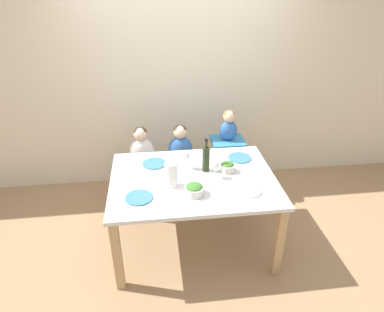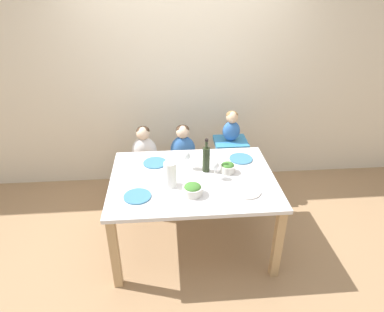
% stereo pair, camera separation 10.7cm
% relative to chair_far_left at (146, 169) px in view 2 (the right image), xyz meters
% --- Properties ---
extents(ground_plane, '(14.00, 14.00, 0.00)m').
position_rel_chair_far_left_xyz_m(ground_plane, '(0.48, -0.80, -0.39)').
color(ground_plane, '#9E7A56').
extents(wall_back, '(10.00, 0.06, 2.70)m').
position_rel_chair_far_left_xyz_m(wall_back, '(0.48, 0.48, 0.96)').
color(wall_back, beige).
rests_on(wall_back, ground_plane).
extents(dining_table, '(1.49, 1.10, 0.75)m').
position_rel_chair_far_left_xyz_m(dining_table, '(0.48, -0.80, 0.27)').
color(dining_table, silver).
rests_on(dining_table, ground_plane).
extents(chair_far_left, '(0.43, 0.38, 0.46)m').
position_rel_chair_far_left_xyz_m(chair_far_left, '(0.00, 0.00, 0.00)').
color(chair_far_left, silver).
rests_on(chair_far_left, ground_plane).
extents(chair_far_center, '(0.43, 0.38, 0.46)m').
position_rel_chair_far_left_xyz_m(chair_far_center, '(0.43, 0.00, 0.00)').
color(chair_far_center, silver).
rests_on(chair_far_center, ground_plane).
extents(chair_right_highchair, '(0.36, 0.33, 0.72)m').
position_rel_chair_far_left_xyz_m(chair_right_highchair, '(0.97, 0.00, 0.17)').
color(chair_right_highchair, silver).
rests_on(chair_right_highchair, ground_plane).
extents(person_child_left, '(0.28, 0.20, 0.46)m').
position_rel_chair_far_left_xyz_m(person_child_left, '(0.00, 0.00, 0.29)').
color(person_child_left, silver).
rests_on(person_child_left, chair_far_left).
extents(person_child_center, '(0.28, 0.20, 0.46)m').
position_rel_chair_far_left_xyz_m(person_child_center, '(0.43, 0.00, 0.29)').
color(person_child_center, '#3366B2').
rests_on(person_child_center, chair_far_center).
extents(person_baby_right, '(0.19, 0.14, 0.35)m').
position_rel_chair_far_left_xyz_m(person_baby_right, '(0.97, 0.00, 0.51)').
color(person_baby_right, '#3366B2').
rests_on(person_baby_right, chair_right_highchair).
extents(wine_bottle, '(0.07, 0.07, 0.33)m').
position_rel_chair_far_left_xyz_m(wine_bottle, '(0.61, -0.69, 0.49)').
color(wine_bottle, '#232D19').
rests_on(wine_bottle, dining_table).
extents(paper_towel_roll, '(0.11, 0.11, 0.23)m').
position_rel_chair_far_left_xyz_m(paper_towel_roll, '(0.27, -0.91, 0.47)').
color(paper_towel_roll, white).
rests_on(paper_towel_roll, dining_table).
extents(wine_glass_near, '(0.07, 0.07, 0.17)m').
position_rel_chair_far_left_xyz_m(wine_glass_near, '(0.67, -0.82, 0.49)').
color(wine_glass_near, white).
rests_on(wine_glass_near, dining_table).
extents(wine_glass_far, '(0.07, 0.07, 0.17)m').
position_rel_chair_far_left_xyz_m(wine_glass_far, '(0.43, -0.62, 0.49)').
color(wine_glass_far, white).
rests_on(wine_glass_far, dining_table).
extents(salad_bowl_large, '(0.17, 0.17, 0.10)m').
position_rel_chair_far_left_xyz_m(salad_bowl_large, '(0.45, -1.06, 0.41)').
color(salad_bowl_large, silver).
rests_on(salad_bowl_large, dining_table).
extents(salad_bowl_small, '(0.14, 0.14, 0.10)m').
position_rel_chair_far_left_xyz_m(salad_bowl_small, '(0.81, -0.73, 0.41)').
color(salad_bowl_small, silver).
rests_on(salad_bowl_small, dining_table).
extents(dinner_plate_front_left, '(0.23, 0.23, 0.01)m').
position_rel_chair_far_left_xyz_m(dinner_plate_front_left, '(-0.01, -1.06, 0.37)').
color(dinner_plate_front_left, teal).
rests_on(dinner_plate_front_left, dining_table).
extents(dinner_plate_back_left, '(0.23, 0.23, 0.01)m').
position_rel_chair_far_left_xyz_m(dinner_plate_back_left, '(0.13, -0.51, 0.37)').
color(dinner_plate_back_left, teal).
rests_on(dinner_plate_back_left, dining_table).
extents(dinner_plate_back_right, '(0.23, 0.23, 0.01)m').
position_rel_chair_far_left_xyz_m(dinner_plate_back_right, '(0.98, -0.49, 0.37)').
color(dinner_plate_back_right, teal).
rests_on(dinner_plate_back_right, dining_table).
extents(dinner_plate_front_right, '(0.23, 0.23, 0.01)m').
position_rel_chair_far_left_xyz_m(dinner_plate_front_right, '(0.92, -1.06, 0.37)').
color(dinner_plate_front_right, silver).
rests_on(dinner_plate_front_right, dining_table).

